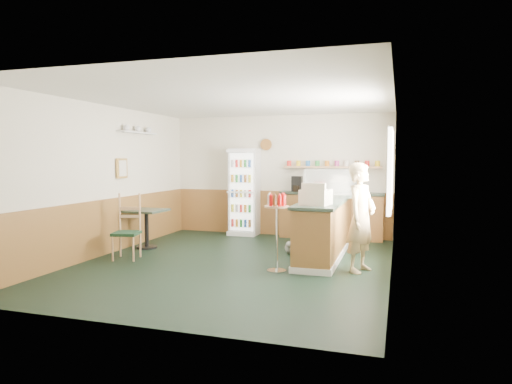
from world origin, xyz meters
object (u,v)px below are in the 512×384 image
at_px(shopkeeper, 361,218).
at_px(cafe_table, 147,221).
at_px(cash_register, 316,197).
at_px(drinks_fridge, 244,192).
at_px(display_case, 330,183).
at_px(cafe_chair, 129,225).
at_px(condiment_stand, 277,219).

xyz_separation_m(shopkeeper, cafe_table, (-4.10, 0.63, -0.31)).
height_order(cash_register, cafe_table, cash_register).
bearing_deg(cafe_table, drinks_fridge, 57.95).
height_order(display_case, cash_register, display_case).
height_order(cafe_table, cafe_chair, cafe_chair).
height_order(display_case, condiment_stand, display_case).
bearing_deg(cafe_chair, drinks_fridge, 55.72).
distance_m(display_case, condiment_stand, 1.99).
bearing_deg(cafe_chair, condiment_stand, -16.48).
bearing_deg(cafe_table, cash_register, -10.56).
height_order(shopkeeper, condiment_stand, shopkeeper).
height_order(drinks_fridge, display_case, drinks_fridge).
xyz_separation_m(cash_register, shopkeeper, (0.70, -0.00, -0.29)).
distance_m(drinks_fridge, shopkeeper, 3.90).
bearing_deg(condiment_stand, cafe_table, 160.63).
bearing_deg(drinks_fridge, shopkeeper, -43.79).
distance_m(shopkeeper, condiment_stand, 1.29).
bearing_deg(cash_register, shopkeeper, 8.35).
bearing_deg(cash_register, drinks_fridge, 136.46).
xyz_separation_m(condiment_stand, cafe_table, (-2.87, 1.01, -0.29)).
relative_size(cash_register, shopkeeper, 0.26).
relative_size(condiment_stand, cafe_chair, 1.05).
relative_size(shopkeeper, cafe_chair, 1.48).
relative_size(cafe_table, cafe_chair, 0.67).
xyz_separation_m(drinks_fridge, cafe_table, (-1.29, -2.06, -0.45)).
bearing_deg(cafe_chair, shopkeeper, -10.08).
xyz_separation_m(display_case, condiment_stand, (-0.53, -1.86, -0.45)).
xyz_separation_m(drinks_fridge, cafe_chair, (-1.11, -2.93, -0.39)).
bearing_deg(drinks_fridge, cafe_chair, -110.82).
xyz_separation_m(drinks_fridge, shopkeeper, (2.81, -2.69, -0.14)).
xyz_separation_m(cash_register, condiment_stand, (-0.53, -0.37, -0.31)).
relative_size(display_case, cafe_table, 1.23).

